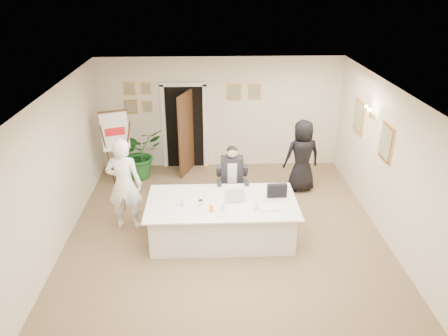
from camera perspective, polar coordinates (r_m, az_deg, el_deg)
name	(u,v)px	position (r m, az deg, el deg)	size (l,w,h in m)	color
floor	(226,238)	(8.40, 0.25, -9.19)	(7.00, 7.00, 0.00)	#776444
ceiling	(226,94)	(7.24, 0.29, 9.63)	(6.00, 7.00, 0.02)	white
wall_back	(220,113)	(10.99, -0.49, 7.17)	(6.00, 0.10, 2.80)	beige
wall_front	(240,312)	(4.77, 2.08, -18.33)	(6.00, 0.10, 2.80)	beige
wall_left	(55,174)	(8.17, -21.25, -0.77)	(0.10, 7.00, 2.80)	beige
wall_right	(393,169)	(8.39, 21.21, -0.13)	(0.10, 7.00, 2.80)	beige
doorway	(185,130)	(10.94, -5.09, 5.03)	(1.14, 0.86, 2.20)	black
pictures_back_wall	(188,96)	(10.85, -4.77, 9.33)	(3.40, 0.06, 0.80)	gold
pictures_right_wall	(371,129)	(9.29, 18.66, 4.89)	(0.06, 2.20, 0.80)	gold
wall_sconce	(370,112)	(9.16, 18.54, 6.96)	(0.20, 0.30, 0.24)	gold
conference_table	(222,220)	(8.22, -0.27, -6.75)	(2.76, 1.47, 0.78)	silver
seated_man	(232,179)	(8.99, 1.05, -1.46)	(0.62, 0.67, 1.46)	black
flip_chart	(116,151)	(10.46, -13.90, 2.15)	(0.64, 0.49, 1.77)	#3D2213
standing_man	(124,185)	(8.52, -12.89, -2.13)	(0.68, 0.45, 1.86)	white
standing_woman	(302,156)	(9.99, 10.16, 1.55)	(0.82, 0.53, 1.67)	black
potted_palm	(139,153)	(10.78, -11.06, 1.89)	(1.10, 0.95, 1.22)	#1D5721
laptop	(234,192)	(8.06, 1.37, -3.20)	(0.35, 0.36, 0.28)	#B7BABC
laptop_bag	(277,191)	(8.20, 6.94, -2.95)	(0.37, 0.10, 0.26)	black
paper_stack	(270,208)	(7.84, 6.03, -5.18)	(0.33, 0.23, 0.03)	white
plate_left	(168,210)	(7.80, -7.35, -5.52)	(0.23, 0.23, 0.01)	white
plate_mid	(187,212)	(7.72, -4.82, -5.72)	(0.21, 0.21, 0.01)	white
plate_near	(221,214)	(7.63, -0.39, -6.02)	(0.21, 0.21, 0.01)	white
glass_a	(182,202)	(7.90, -5.45, -4.47)	(0.07, 0.07, 0.14)	silver
glass_b	(223,207)	(7.73, -0.12, -5.06)	(0.06, 0.06, 0.14)	silver
glass_c	(256,207)	(7.74, 4.24, -5.07)	(0.07, 0.07, 0.14)	silver
glass_d	(205,194)	(8.14, -2.51, -3.46)	(0.06, 0.06, 0.14)	silver
oj_glass	(212,209)	(7.68, -1.64, -5.32)	(0.07, 0.07, 0.13)	orange
steel_jug	(201,203)	(7.89, -3.06, -4.58)	(0.09, 0.09, 0.11)	silver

